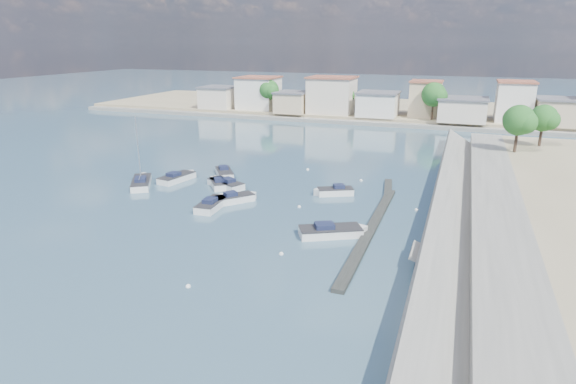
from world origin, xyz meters
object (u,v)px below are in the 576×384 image
(motorboat_e, at_px, (178,178))
(motorboat_d, at_px, (333,192))
(motorboat_b, at_px, (236,199))
(motorboat_f, at_px, (218,184))
(motorboat_g, at_px, (225,174))
(motorboat_c, at_px, (224,184))
(sailboat, at_px, (142,182))
(motorboat_h, at_px, (334,232))
(motorboat_a, at_px, (213,204))

(motorboat_e, bearing_deg, motorboat_d, 2.56)
(motorboat_e, bearing_deg, motorboat_b, -25.91)
(motorboat_d, xyz_separation_m, motorboat_f, (-14.54, -1.60, 0.00))
(motorboat_e, bearing_deg, motorboat_g, 38.52)
(motorboat_c, relative_size, motorboat_e, 0.96)
(sailboat, bearing_deg, motorboat_h, -15.97)
(motorboat_a, height_order, motorboat_d, same)
(motorboat_a, relative_size, motorboat_f, 1.32)
(motorboat_h, height_order, sailboat, sailboat)
(motorboat_a, xyz_separation_m, motorboat_b, (1.55, 2.62, -0.00))
(motorboat_c, height_order, motorboat_g, same)
(motorboat_f, relative_size, motorboat_g, 0.84)
(motorboat_d, xyz_separation_m, motorboat_g, (-15.94, 2.91, 0.00))
(motorboat_b, height_order, motorboat_h, same)
(motorboat_d, bearing_deg, motorboat_c, -174.10)
(motorboat_g, distance_m, sailboat, 10.86)
(motorboat_h, bearing_deg, motorboat_f, 149.21)
(motorboat_a, distance_m, motorboat_b, 3.04)
(motorboat_g, xyz_separation_m, motorboat_h, (19.20, -15.11, -0.00))
(motorboat_d, distance_m, motorboat_f, 14.63)
(sailboat, bearing_deg, motorboat_e, 47.51)
(motorboat_f, relative_size, sailboat, 0.48)
(motorboat_e, relative_size, sailboat, 0.67)
(motorboat_a, distance_m, motorboat_d, 14.37)
(motorboat_b, xyz_separation_m, motorboat_h, (12.99, -5.92, 0.00))
(motorboat_c, relative_size, motorboat_d, 1.24)
(motorboat_b, relative_size, motorboat_e, 0.76)
(motorboat_g, bearing_deg, motorboat_f, -72.67)
(motorboat_c, relative_size, motorboat_f, 1.32)
(motorboat_c, relative_size, motorboat_g, 1.11)
(motorboat_a, height_order, motorboat_h, same)
(motorboat_b, distance_m, motorboat_g, 11.09)
(motorboat_e, bearing_deg, motorboat_h, -25.16)
(motorboat_b, distance_m, motorboat_c, 6.30)
(motorboat_f, bearing_deg, motorboat_c, 12.67)
(motorboat_e, distance_m, motorboat_f, 6.26)
(motorboat_c, xyz_separation_m, motorboat_f, (-0.80, -0.18, -0.00))
(motorboat_b, relative_size, sailboat, 0.51)
(motorboat_e, relative_size, motorboat_h, 0.95)
(motorboat_h, bearing_deg, motorboat_e, 154.84)
(motorboat_a, distance_m, motorboat_g, 12.70)
(motorboat_a, bearing_deg, motorboat_e, 139.91)
(motorboat_f, bearing_deg, motorboat_e, 173.81)
(motorboat_d, distance_m, motorboat_g, 16.21)
(motorboat_a, bearing_deg, motorboat_b, 59.46)
(motorboat_b, height_order, motorboat_e, same)
(motorboat_d, bearing_deg, motorboat_f, -173.72)
(motorboat_g, relative_size, motorboat_h, 0.82)
(motorboat_a, relative_size, motorboat_g, 1.11)
(motorboat_c, xyz_separation_m, motorboat_d, (13.73, 1.42, -0.00))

